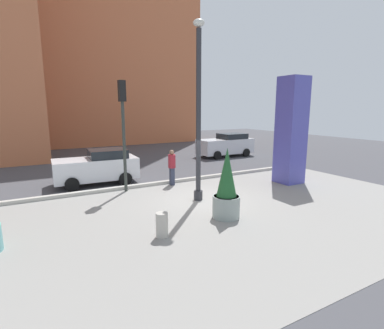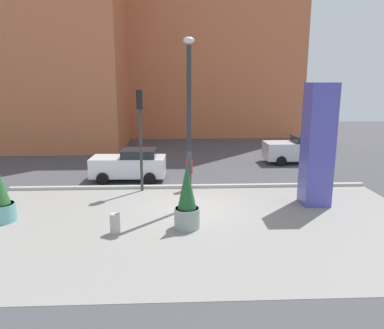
{
  "view_description": "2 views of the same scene",
  "coord_description": "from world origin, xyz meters",
  "px_view_note": "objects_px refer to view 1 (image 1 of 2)",
  "views": [
    {
      "loc": [
        -6.07,
        -10.16,
        3.74
      ],
      "look_at": [
        -0.33,
        0.2,
        1.49
      ],
      "focal_mm": 27.6,
      "sensor_mm": 36.0,
      "label": 1
    },
    {
      "loc": [
        -0.71,
        -15.29,
        5.36
      ],
      "look_at": [
        0.0,
        0.5,
        1.81
      ],
      "focal_mm": 35.16,
      "sensor_mm": 36.0,
      "label": 2
    }
  ],
  "objects_px": {
    "concrete_bollard": "(162,225)",
    "pedestrian_on_sidewalk": "(172,166)",
    "car_passing_lane": "(98,167)",
    "art_pillar_blue": "(291,131)",
    "potted_plant_near_left": "(227,189)",
    "car_curb_east": "(226,145)",
    "lamp_post": "(198,117)",
    "traffic_light_corner": "(123,119)"
  },
  "relations": [
    {
      "from": "lamp_post",
      "to": "car_passing_lane",
      "type": "distance_m",
      "value": 6.23
    },
    {
      "from": "concrete_bollard",
      "to": "car_passing_lane",
      "type": "bearing_deg",
      "value": 92.38
    },
    {
      "from": "potted_plant_near_left",
      "to": "car_curb_east",
      "type": "height_order",
      "value": "potted_plant_near_left"
    },
    {
      "from": "traffic_light_corner",
      "to": "art_pillar_blue",
      "type": "bearing_deg",
      "value": -17.21
    },
    {
      "from": "concrete_bollard",
      "to": "car_curb_east",
      "type": "bearing_deg",
      "value": 47.68
    },
    {
      "from": "art_pillar_blue",
      "to": "car_passing_lane",
      "type": "distance_m",
      "value": 9.84
    },
    {
      "from": "lamp_post",
      "to": "car_passing_lane",
      "type": "height_order",
      "value": "lamp_post"
    },
    {
      "from": "car_passing_lane",
      "to": "car_curb_east",
      "type": "relative_size",
      "value": 0.91
    },
    {
      "from": "lamp_post",
      "to": "art_pillar_blue",
      "type": "distance_m",
      "value": 5.61
    },
    {
      "from": "lamp_post",
      "to": "pedestrian_on_sidewalk",
      "type": "relative_size",
      "value": 3.99
    },
    {
      "from": "art_pillar_blue",
      "to": "car_curb_east",
      "type": "distance_m",
      "value": 8.9
    },
    {
      "from": "art_pillar_blue",
      "to": "pedestrian_on_sidewalk",
      "type": "relative_size",
      "value": 3.0
    },
    {
      "from": "car_curb_east",
      "to": "concrete_bollard",
      "type": "bearing_deg",
      "value": -132.32
    },
    {
      "from": "potted_plant_near_left",
      "to": "pedestrian_on_sidewalk",
      "type": "distance_m",
      "value": 4.96
    },
    {
      "from": "concrete_bollard",
      "to": "car_curb_east",
      "type": "relative_size",
      "value": 0.17
    },
    {
      "from": "lamp_post",
      "to": "art_pillar_blue",
      "type": "height_order",
      "value": "lamp_post"
    },
    {
      "from": "concrete_bollard",
      "to": "potted_plant_near_left",
      "type": "bearing_deg",
      "value": 8.76
    },
    {
      "from": "lamp_post",
      "to": "pedestrian_on_sidewalk",
      "type": "height_order",
      "value": "lamp_post"
    },
    {
      "from": "pedestrian_on_sidewalk",
      "to": "car_passing_lane",
      "type": "bearing_deg",
      "value": 146.89
    },
    {
      "from": "lamp_post",
      "to": "car_passing_lane",
      "type": "relative_size",
      "value": 1.74
    },
    {
      "from": "concrete_bollard",
      "to": "pedestrian_on_sidewalk",
      "type": "relative_size",
      "value": 0.43
    },
    {
      "from": "potted_plant_near_left",
      "to": "car_curb_east",
      "type": "bearing_deg",
      "value": 54.66
    },
    {
      "from": "concrete_bollard",
      "to": "traffic_light_corner",
      "type": "bearing_deg",
      "value": 84.62
    },
    {
      "from": "art_pillar_blue",
      "to": "car_curb_east",
      "type": "xyz_separation_m",
      "value": [
        2.11,
        8.47,
        -1.73
      ]
    },
    {
      "from": "art_pillar_blue",
      "to": "car_passing_lane",
      "type": "bearing_deg",
      "value": 152.58
    },
    {
      "from": "pedestrian_on_sidewalk",
      "to": "car_curb_east",
      "type": "bearing_deg",
      "value": 38.75
    },
    {
      "from": "concrete_bollard",
      "to": "pedestrian_on_sidewalk",
      "type": "height_order",
      "value": "pedestrian_on_sidewalk"
    },
    {
      "from": "car_passing_lane",
      "to": "pedestrian_on_sidewalk",
      "type": "xyz_separation_m",
      "value": [
        3.15,
        -2.05,
        0.12
      ]
    },
    {
      "from": "potted_plant_near_left",
      "to": "pedestrian_on_sidewalk",
      "type": "height_order",
      "value": "potted_plant_near_left"
    },
    {
      "from": "art_pillar_blue",
      "to": "concrete_bollard",
      "type": "xyz_separation_m",
      "value": [
        -8.29,
        -2.94,
        -2.26
      ]
    },
    {
      "from": "concrete_bollard",
      "to": "pedestrian_on_sidewalk",
      "type": "xyz_separation_m",
      "value": [
        2.84,
        5.35,
        0.61
      ]
    },
    {
      "from": "lamp_post",
      "to": "pedestrian_on_sidewalk",
      "type": "bearing_deg",
      "value": 88.02
    },
    {
      "from": "lamp_post",
      "to": "car_passing_lane",
      "type": "bearing_deg",
      "value": 122.48
    },
    {
      "from": "potted_plant_near_left",
      "to": "car_passing_lane",
      "type": "distance_m",
      "value": 7.58
    },
    {
      "from": "lamp_post",
      "to": "car_passing_lane",
      "type": "xyz_separation_m",
      "value": [
        -3.05,
        4.79,
        -2.56
      ]
    },
    {
      "from": "potted_plant_near_left",
      "to": "concrete_bollard",
      "type": "xyz_separation_m",
      "value": [
        -2.58,
        -0.4,
        -0.66
      ]
    },
    {
      "from": "concrete_bollard",
      "to": "car_passing_lane",
      "type": "relative_size",
      "value": 0.19
    },
    {
      "from": "art_pillar_blue",
      "to": "traffic_light_corner",
      "type": "bearing_deg",
      "value": 162.79
    },
    {
      "from": "potted_plant_near_left",
      "to": "concrete_bollard",
      "type": "height_order",
      "value": "potted_plant_near_left"
    },
    {
      "from": "potted_plant_near_left",
      "to": "car_passing_lane",
      "type": "height_order",
      "value": "potted_plant_near_left"
    },
    {
      "from": "car_passing_lane",
      "to": "lamp_post",
      "type": "bearing_deg",
      "value": -57.52
    },
    {
      "from": "car_passing_lane",
      "to": "car_curb_east",
      "type": "bearing_deg",
      "value": 20.54
    }
  ]
}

